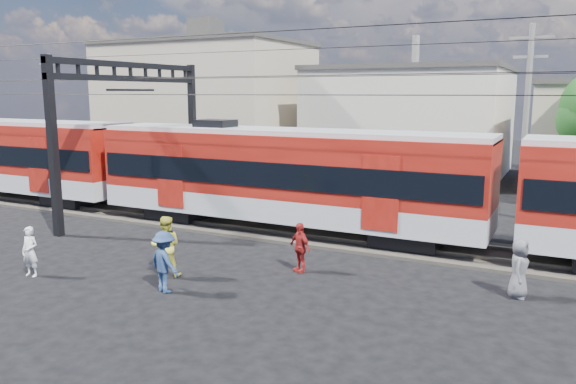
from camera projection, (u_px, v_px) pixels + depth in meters
name	position (u px, v px, depth m)	size (l,w,h in m)	color
ground	(223.00, 309.00, 14.71)	(120.00, 120.00, 0.00)	black
track_bed	(337.00, 237.00, 21.74)	(70.00, 3.40, 0.12)	#2D2823
rail_near	(329.00, 239.00, 21.06)	(70.00, 0.12, 0.12)	#59544C
rail_far	(344.00, 230.00, 22.38)	(70.00, 0.12, 0.12)	#59544C
commuter_train	(288.00, 174.00, 22.26)	(50.30, 3.08, 4.17)	black
catenary	(155.00, 103.00, 24.68)	(70.00, 9.30, 7.52)	black
building_west	(208.00, 105.00, 42.53)	(14.28, 10.20, 9.30)	tan
building_midwest	(413.00, 121.00, 38.71)	(12.24, 12.24, 7.30)	beige
utility_pole_mid	(526.00, 117.00, 24.46)	(1.80, 0.24, 8.50)	slate
utility_pole_west	(54.00, 113.00, 36.01)	(1.80, 0.24, 8.00)	slate
pedestrian_a	(30.00, 252.00, 17.21)	(0.57, 0.37, 1.56)	white
pedestrian_b	(166.00, 246.00, 17.16)	(0.92, 0.72, 1.89)	gold
pedestrian_c	(164.00, 262.00, 15.80)	(1.14, 0.66, 1.77)	navy
pedestrian_d	(300.00, 247.00, 17.63)	(0.93, 0.39, 1.59)	maroon
pedestrian_e	(519.00, 269.00, 15.37)	(0.81, 0.52, 1.65)	#55545A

